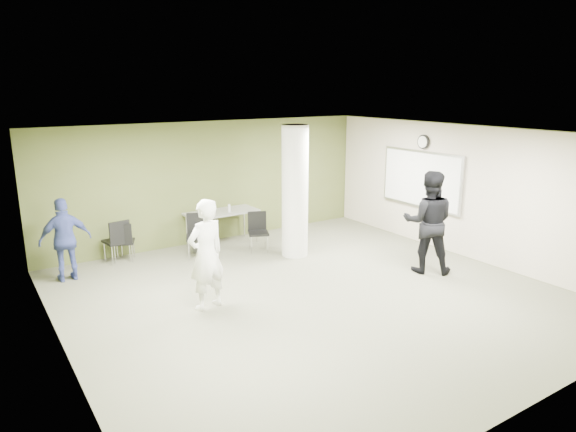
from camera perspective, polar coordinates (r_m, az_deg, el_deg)
floor at (r=9.11m, az=2.57°, el=-8.76°), size 8.00×8.00×0.00m
ceiling at (r=8.43m, az=2.78°, el=9.05°), size 8.00×8.00×0.00m
wall_back at (r=12.06m, az=-8.53°, el=3.76°), size 8.00×2.80×0.02m
wall_left at (r=7.19m, az=-24.26°, el=-4.53°), size 0.02×8.00×2.80m
wall_right_cream at (r=11.42m, az=19.19°, el=2.54°), size 0.02×8.00×2.80m
column at (r=10.82m, az=0.78°, el=2.72°), size 0.56×0.56×2.80m
whiteboard at (r=12.10m, az=14.54°, el=3.97°), size 0.05×2.30×1.30m
wall_clock at (r=11.99m, az=14.80°, el=7.97°), size 0.06×0.32×0.32m
folding_table at (r=11.80m, az=-7.43°, el=0.27°), size 1.67×0.76×1.04m
wastebasket at (r=11.50m, az=-9.99°, el=-3.31°), size 0.24×0.24×0.27m
chair_back_left at (r=11.15m, az=-17.85°, el=-2.48°), size 0.54×0.54×0.84m
chair_back_right at (r=11.10m, az=-18.40°, el=-2.34°), size 0.52×0.52×0.91m
chair_table_left at (r=11.09m, az=-10.02°, el=-1.76°), size 0.61×0.61×0.93m
chair_table_right at (r=11.37m, az=-3.37°, el=-1.40°), size 0.56×0.56×0.86m
woman_white at (r=8.40m, az=-9.08°, el=-4.27°), size 0.75×0.57×1.84m
man_black at (r=10.29m, az=15.33°, el=-0.66°), size 1.23×1.23×2.01m
man_blue at (r=10.39m, az=-23.50°, el=-2.44°), size 0.93×0.39×1.58m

